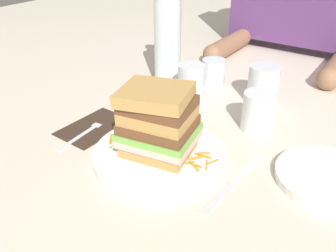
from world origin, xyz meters
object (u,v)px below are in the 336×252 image
Objects in this scene: main_plate at (159,154)px; sandwich at (158,122)px; water_bottle at (168,34)px; juice_glass at (258,114)px; empty_tumbler_2 at (191,85)px; knife at (233,183)px; napkin_dark at (94,127)px; empty_tumbler_0 at (263,84)px; fork at (87,130)px; empty_tumbler_1 at (213,73)px; side_plate at (329,178)px.

main_plate is 0.07m from sandwich.
main_plate is 0.37m from water_bottle.
juice_glass is 0.84× the size of empty_tumbler_2.
empty_tumbler_2 is (-0.07, 0.23, 0.04)m from main_plate.
main_plate is at bearing -175.80° from knife.
napkin_dark is 0.42m from empty_tumbler_0.
empty_tumbler_2 reaches higher than fork.
juice_glass is at bearing 62.21° from sandwich.
juice_glass is 0.27× the size of water_bottle.
empty_tumbler_0 is at bearing 103.96° from knife.
napkin_dark is at bearing -146.44° from juice_glass.
juice_glass is 0.24m from empty_tumbler_1.
main_plate is at bearing -158.62° from side_plate.
napkin_dark is at bearing -106.82° from empty_tumbler_1.
side_plate is (0.17, -0.10, -0.03)m from juice_glass.
sandwich is at bearing -175.49° from knife.
water_bottle reaches higher than empty_tumbler_0.
water_bottle is (0.00, 0.28, 0.14)m from napkin_dark.
juice_glass is (0.11, 0.21, -0.04)m from sandwich.
fork is at bearing -176.48° from knife.
napkin_dark is (-0.18, 0.01, -0.08)m from sandwich.
sandwich is (-0.00, -0.00, 0.07)m from main_plate.
sandwich is 1.61× the size of empty_tumbler_0.
empty_tumbler_2 is at bearing 63.19° from napkin_dark.
side_plate is (0.47, 0.12, 0.00)m from fork.
empty_tumbler_2 is 0.38m from side_plate.
side_plate is (0.36, -0.12, -0.04)m from empty_tumbler_2.
sandwich is at bearing 2.69° from fork.
sandwich reaches higher than napkin_dark.
side_plate is at bearing -34.67° from empty_tumbler_1.
empty_tumbler_1 is at bearing 171.87° from empty_tumbler_0.
side_plate is (0.28, 0.11, -0.00)m from main_plate.
main_plate is at bearing -101.23° from empty_tumbler_0.
water_bottle reaches higher than side_plate.
fork is (0.00, -0.02, 0.00)m from napkin_dark.
water_bottle is at bearing 121.84° from sandwich.
empty_tumbler_0 is (0.25, 0.35, 0.04)m from fork.
fork is at bearing -89.85° from water_bottle.
sandwich reaches higher than empty_tumbler_2.
sandwich is 0.90× the size of fork.
empty_tumbler_1 is (0.10, 0.07, -0.10)m from water_bottle.
main_plate is 3.40× the size of empty_tumbler_1.
napkin_dark is 0.48m from side_plate.
empty_tumbler_1 is (-0.08, 0.36, -0.04)m from sandwich.
empty_tumbler_1 is (-0.23, 0.35, 0.04)m from knife.
fork is 0.53× the size of water_bottle.
sandwich is at bearing -4.24° from napkin_dark.
empty_tumbler_0 is 1.27× the size of empty_tumbler_1.
juice_glass is 0.32m from water_bottle.
empty_tumbler_0 is (-0.08, 0.33, 0.05)m from knife.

